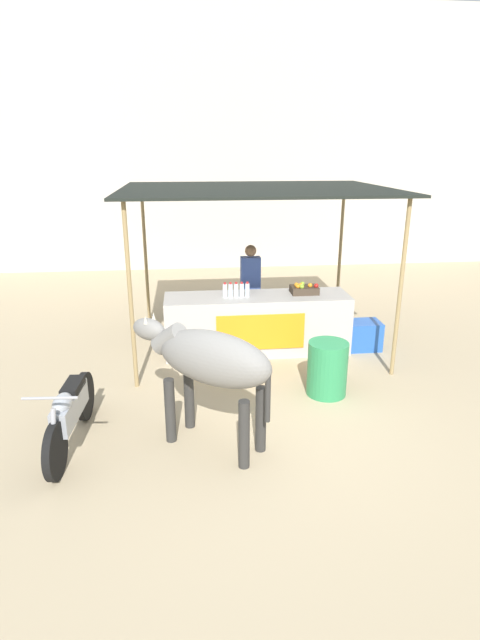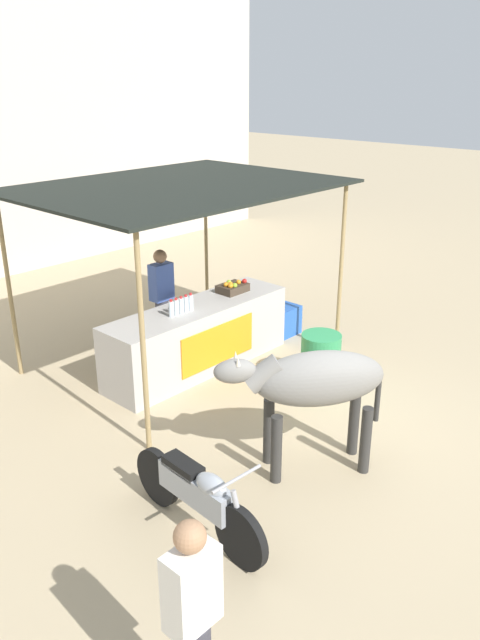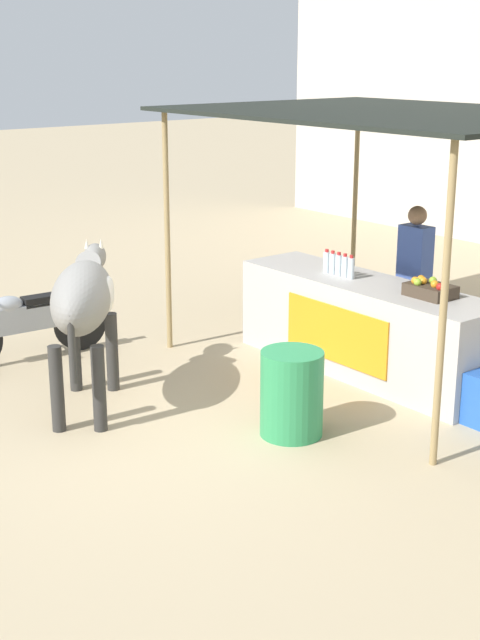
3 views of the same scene
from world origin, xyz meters
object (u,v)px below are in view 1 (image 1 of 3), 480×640
cooler_box (362,335)px  stall_counter (257,324)px  vendor_behind_counter (250,290)px  motorcycle_parked (70,412)px  water_barrel (327,369)px  cow (209,361)px  fruit_crate (304,289)px

cooler_box → stall_counter: bearing=176.9°
vendor_behind_counter → motorcycle_parked: 4.16m
stall_counter → water_barrel: 1.80m
vendor_behind_counter → cooler_box: 2.07m
cooler_box → motorcycle_parked: (-4.25, -2.48, 0.19)m
water_barrel → cow: (-1.65, -1.06, 0.66)m
fruit_crate → cow: (-1.70, -2.75, 0.00)m
vendor_behind_counter → stall_counter: bearing=-88.7°
fruit_crate → vendor_behind_counter: vendor_behind_counter is taller
water_barrel → cow: bearing=-147.3°
water_barrel → cooler_box: bearing=56.2°
fruit_crate → motorcycle_parked: 4.23m
fruit_crate → vendor_behind_counter: (-0.80, 0.71, -0.18)m
fruit_crate → cow: 3.23m
vendor_behind_counter → cooler_box: size_ratio=2.75×
motorcycle_parked → fruit_crate: bearing=38.8°
cow → fruit_crate: bearing=58.3°
cow → motorcycle_parked: size_ratio=0.93×
vendor_behind_counter → water_barrel: (0.75, -2.40, -0.47)m
stall_counter → fruit_crate: bearing=3.4°
fruit_crate → water_barrel: size_ratio=0.58×
fruit_crate → water_barrel: bearing=-91.5°
stall_counter → vendor_behind_counter: (-0.02, 0.75, 0.37)m
stall_counter → vendor_behind_counter: 0.84m
stall_counter → motorcycle_parked: bearing=-133.9°
water_barrel → cow: 2.07m
water_barrel → fruit_crate: bearing=88.5°
stall_counter → cooler_box: bearing=-3.1°
motorcycle_parked → cow: bearing=-4.7°
vendor_behind_counter → cooler_box: vendor_behind_counter is taller
fruit_crate → cow: cow is taller
cow → stall_counter: bearing=71.3°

